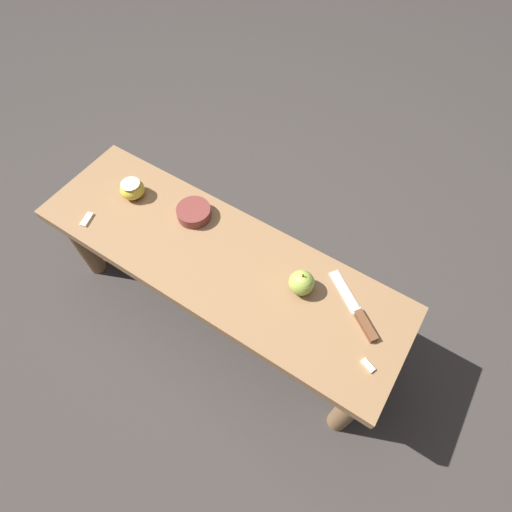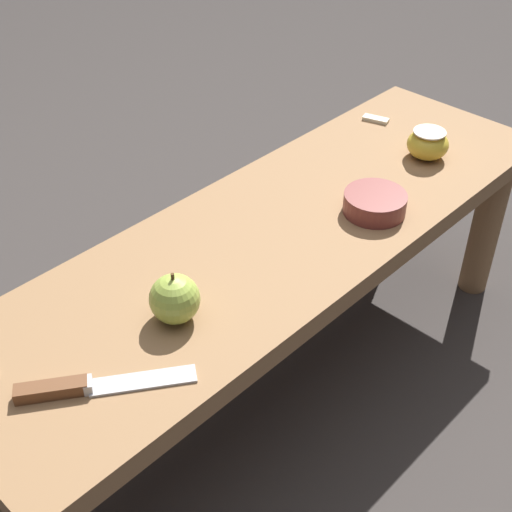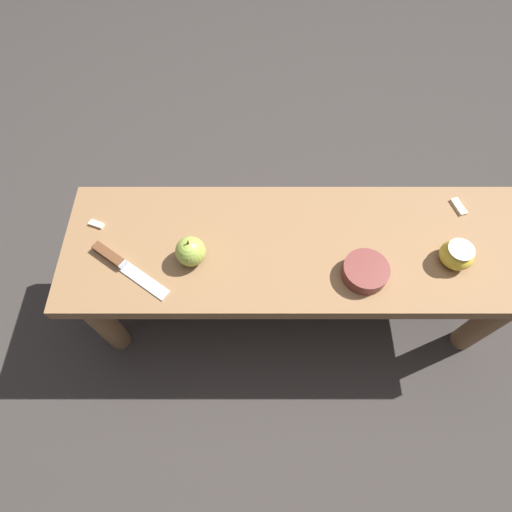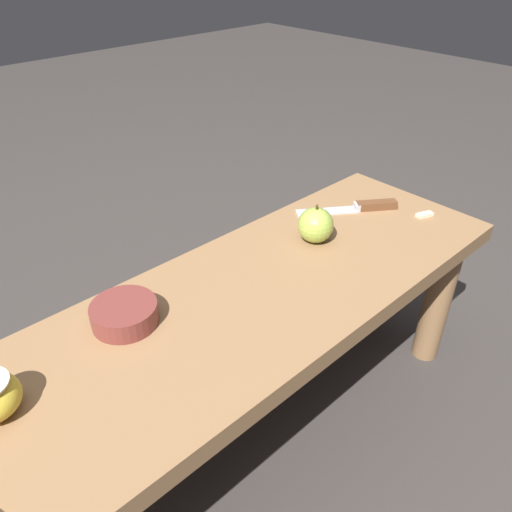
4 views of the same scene
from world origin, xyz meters
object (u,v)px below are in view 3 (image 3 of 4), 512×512
at_px(knife, 119,262).
at_px(wooden_bench, 297,257).
at_px(bowl, 365,271).
at_px(apple_cut, 456,255).
at_px(apple_whole, 190,251).

bearing_deg(knife, wooden_bench, 42.20).
xyz_separation_m(wooden_bench, bowl, (0.16, -0.09, 0.09)).
bearing_deg(apple_cut, knife, -179.40).
distance_m(wooden_bench, apple_cut, 0.41).
bearing_deg(apple_cut, bowl, -169.98).
bearing_deg(apple_whole, apple_cut, -0.45).
relative_size(apple_whole, bowl, 0.76).
bearing_deg(bowl, wooden_bench, 150.19).
relative_size(apple_whole, apple_cut, 1.03).
xyz_separation_m(knife, apple_cut, (0.87, 0.01, 0.02)).
bearing_deg(wooden_bench, apple_whole, -171.26).
bearing_deg(wooden_bench, knife, -172.99).
bearing_deg(wooden_bench, bowl, -29.81).
height_order(wooden_bench, apple_cut, apple_cut).
relative_size(wooden_bench, bowl, 10.99).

